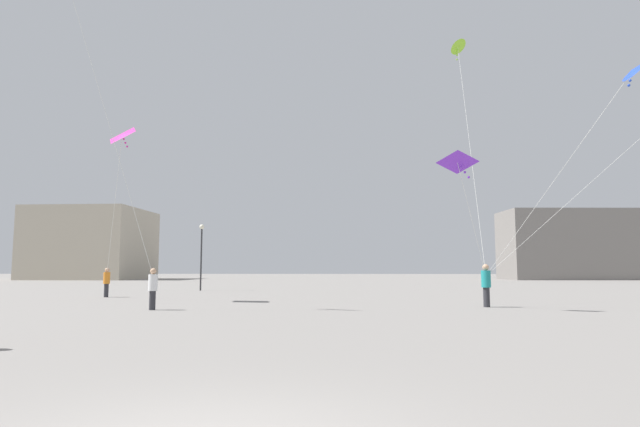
% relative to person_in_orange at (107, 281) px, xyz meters
% --- Properties ---
extents(person_in_orange, '(0.36, 0.36, 1.65)m').
position_rel_person_in_orange_xyz_m(person_in_orange, '(0.00, 0.00, 0.00)').
color(person_in_orange, '#2D2D33').
rests_on(person_in_orange, ground_plane).
extents(person_in_teal, '(0.39, 0.39, 1.80)m').
position_rel_person_in_orange_xyz_m(person_in_teal, '(19.48, -6.61, 0.08)').
color(person_in_teal, '#2D2D33').
rests_on(person_in_teal, ground_plane).
extents(person_in_white, '(0.36, 0.36, 1.63)m').
position_rel_person_in_orange_xyz_m(person_in_white, '(5.96, -8.83, -0.01)').
color(person_in_white, '#2D2D33').
rests_on(person_in_white, ground_plane).
extents(kite_magenta_delta, '(3.17, 4.57, 7.51)m').
position_rel_person_in_orange_xyz_m(kite_magenta_delta, '(2.16, -3.63, 7.42)').
color(kite_magenta_delta, '#D12899').
extents(kite_violet_delta, '(2.12, 2.28, 4.85)m').
position_rel_person_in_orange_xyz_m(kite_violet_delta, '(18.04, -8.49, 4.86)').
color(kite_violet_delta, purple).
extents(kite_lime_diamond, '(1.31, 7.54, 13.52)m').
position_rel_person_in_orange_xyz_m(kite_lime_diamond, '(20.08, 0.19, 13.33)').
color(kite_lime_diamond, '#8CD12D').
extents(kite_cobalt_diamond, '(4.95, 4.27, 7.82)m').
position_rel_person_in_orange_xyz_m(kite_cobalt_diamond, '(23.93, -10.32, 7.74)').
color(kite_cobalt_diamond, blue).
extents(building_left_hall, '(15.48, 14.49, 10.47)m').
position_rel_person_in_orange_xyz_m(building_left_hall, '(-24.71, 47.93, 4.33)').
color(building_left_hall, '#B2A893').
rests_on(building_left_hall, ground_plane).
extents(building_centre_hall, '(21.48, 9.68, 10.06)m').
position_rel_person_in_orange_xyz_m(building_centre_hall, '(47.29, 49.48, 4.12)').
color(building_centre_hall, gray).
rests_on(building_centre_hall, ground_plane).
extents(lamppost_east, '(0.36, 0.36, 4.87)m').
position_rel_person_in_orange_xyz_m(lamppost_east, '(2.87, 9.03, 2.37)').
color(lamppost_east, '#2D2D30').
rests_on(lamppost_east, ground_plane).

